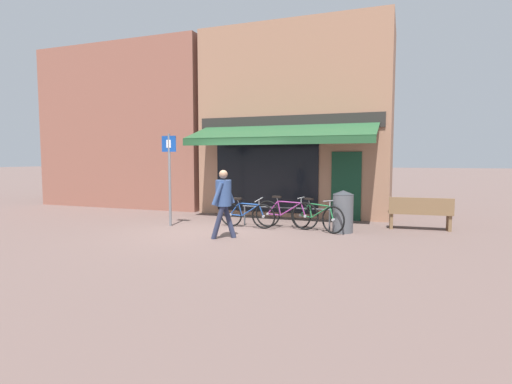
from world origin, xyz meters
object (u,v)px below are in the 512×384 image
object	(u,v)px
parking_sign	(169,170)
bicycle_purple	(286,214)
park_bench	(420,213)
pedestrian_adult	(224,197)
litter_bin	(343,211)
bicycle_blue	(246,214)
bicycle_green	(316,216)

from	to	relation	value
parking_sign	bicycle_purple	bearing A→B (deg)	13.00
park_bench	parking_sign	bearing A→B (deg)	-169.33
pedestrian_adult	litter_bin	size ratio (longest dim) A/B	1.51
bicycle_purple	parking_sign	size ratio (longest dim) A/B	0.70
bicycle_blue	park_bench	xyz separation A→B (m)	(4.45, 1.29, 0.10)
bicycle_blue	parking_sign	bearing A→B (deg)	-164.22
bicycle_blue	bicycle_green	size ratio (longest dim) A/B	1.04
litter_bin	bicycle_purple	bearing A→B (deg)	177.53
bicycle_blue	parking_sign	size ratio (longest dim) A/B	0.65
bicycle_blue	litter_bin	xyz separation A→B (m)	(2.57, 0.21, 0.18)
parking_sign	park_bench	size ratio (longest dim) A/B	1.59
pedestrian_adult	parking_sign	size ratio (longest dim) A/B	0.64
bicycle_green	park_bench	xyz separation A→B (m)	(2.56, 1.10, 0.08)
bicycle_purple	park_bench	xyz separation A→B (m)	(3.41, 1.01, 0.07)
parking_sign	park_bench	bearing A→B (deg)	14.82
bicycle_blue	litter_bin	bearing A→B (deg)	8.45
bicycle_blue	litter_bin	world-z (taller)	litter_bin
bicycle_green	litter_bin	xyz separation A→B (m)	(0.69, 0.02, 0.16)
litter_bin	park_bench	bearing A→B (deg)	29.83
bicycle_green	bicycle_blue	bearing A→B (deg)	-146.24
bicycle_blue	pedestrian_adult	bearing A→B (deg)	-85.43
bicycle_blue	pedestrian_adult	world-z (taller)	pedestrian_adult
litter_bin	parking_sign	xyz separation A→B (m)	(-4.70, -0.67, 1.03)
bicycle_purple	parking_sign	distance (m)	3.46
bicycle_green	litter_bin	bearing A→B (deg)	29.63
litter_bin	parking_sign	bearing A→B (deg)	-171.95
pedestrian_adult	bicycle_purple	bearing A→B (deg)	48.83
parking_sign	bicycle_blue	bearing A→B (deg)	12.03
bicycle_blue	pedestrian_adult	size ratio (longest dim) A/B	1.02
bicycle_purple	park_bench	distance (m)	3.56
litter_bin	park_bench	world-z (taller)	litter_bin
bicycle_green	park_bench	bearing A→B (deg)	51.11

